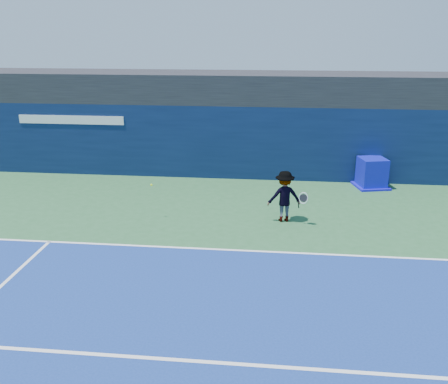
{
  "coord_description": "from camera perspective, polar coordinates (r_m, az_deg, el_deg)",
  "views": [
    {
      "loc": [
        1.55,
        -9.8,
        5.96
      ],
      "look_at": [
        -0.08,
        5.2,
        1.0
      ],
      "focal_mm": 40.0,
      "sensor_mm": 36.0,
      "label": 1
    }
  ],
  "objects": [
    {
      "name": "stadium_band",
      "position": [
        21.49,
        2.07,
        11.88
      ],
      "size": [
        36.0,
        3.0,
        1.2
      ],
      "primitive_type": "cube",
      "color": "black",
      "rests_on": "back_wall_assembly"
    },
    {
      "name": "tennis_player",
      "position": [
        16.1,
        6.91,
        -0.49
      ],
      "size": [
        1.34,
        0.84,
        1.67
      ],
      "color": "white",
      "rests_on": "ground"
    },
    {
      "name": "ground",
      "position": [
        11.57,
        -2.45,
        -12.81
      ],
      "size": [
        80.0,
        80.0,
        0.0
      ],
      "primitive_type": "plane",
      "color": "#295C33",
      "rests_on": "ground"
    },
    {
      "name": "equipment_cart",
      "position": [
        20.4,
        16.53,
        1.99
      ],
      "size": [
        1.46,
        1.46,
        1.16
      ],
      "color": "#0C0FAB",
      "rests_on": "ground"
    },
    {
      "name": "baseline",
      "position": [
        14.2,
        -0.65,
        -6.58
      ],
      "size": [
        24.0,
        0.1,
        0.01
      ],
      "primitive_type": "cube",
      "color": "white",
      "rests_on": "ground"
    },
    {
      "name": "back_wall_assembly",
      "position": [
        20.84,
        1.79,
        5.83
      ],
      "size": [
        36.0,
        1.03,
        3.0
      ],
      "color": "#0A193B",
      "rests_on": "ground"
    },
    {
      "name": "service_line",
      "position": [
        9.93,
        -4.26,
        -18.66
      ],
      "size": [
        24.0,
        0.1,
        0.01
      ],
      "primitive_type": "cube",
      "color": "white",
      "rests_on": "ground"
    },
    {
      "name": "tennis_ball",
      "position": [
        16.33,
        -8.29,
        0.81
      ],
      "size": [
        0.07,
        0.07,
        0.07
      ],
      "color": "#D1F41B",
      "rests_on": "ground"
    }
  ]
}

